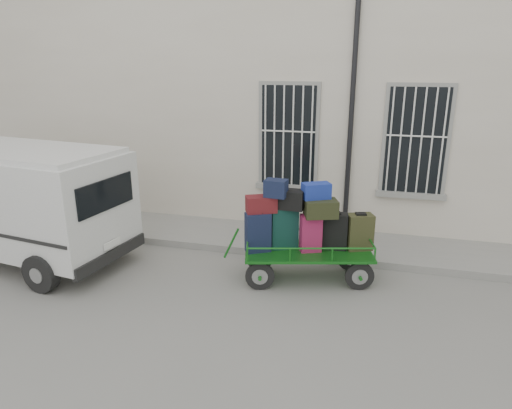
% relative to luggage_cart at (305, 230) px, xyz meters
% --- Properties ---
extents(ground, '(80.00, 80.00, 0.00)m').
position_rel_luggage_cart_xyz_m(ground, '(-0.38, -0.58, -0.95)').
color(ground, slate).
rests_on(ground, ground).
extents(building, '(24.00, 5.15, 6.00)m').
position_rel_luggage_cart_xyz_m(building, '(-0.38, 4.92, 2.05)').
color(building, beige).
rests_on(building, ground).
extents(sidewalk, '(24.00, 1.70, 0.15)m').
position_rel_luggage_cart_xyz_m(sidewalk, '(-0.38, 1.62, -0.88)').
color(sidewalk, gray).
rests_on(sidewalk, ground).
extents(luggage_cart, '(2.71, 1.56, 1.89)m').
position_rel_luggage_cart_xyz_m(luggage_cart, '(0.00, 0.00, 0.00)').
color(luggage_cart, black).
rests_on(luggage_cart, ground).
extents(van, '(4.76, 2.56, 2.29)m').
position_rel_luggage_cart_xyz_m(van, '(-5.64, -0.49, 0.36)').
color(van, silver).
rests_on(van, ground).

